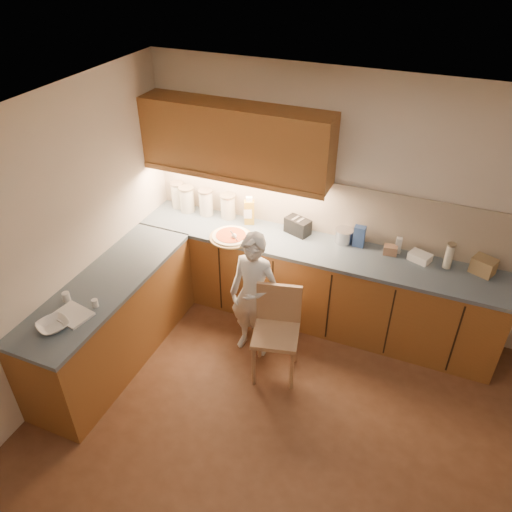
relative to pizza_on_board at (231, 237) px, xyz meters
name	(u,v)px	position (x,y,z in m)	size (l,w,h in m)	color
room	(300,294)	(1.21, -1.51, 0.74)	(4.54, 4.50, 2.62)	brown
l_counter	(247,294)	(0.28, -0.26, -0.48)	(3.77, 2.62, 0.92)	#975E2B
backsplash	(324,208)	(0.83, 0.48, 0.27)	(3.75, 0.02, 0.58)	#B7A78E
upper_cabinets	(236,140)	(-0.07, 0.32, 0.91)	(1.95, 0.36, 0.73)	#975E2B
pizza_on_board	(231,237)	(0.00, 0.00, 0.00)	(0.44, 0.44, 0.18)	tan
child	(254,296)	(0.46, -0.49, -0.27)	(0.49, 0.32, 1.34)	silver
wooden_chair	(277,325)	(0.76, -0.65, -0.40)	(0.50, 0.50, 0.92)	tan
mixing_bowl	(53,326)	(-0.74, -1.78, 0.01)	(0.24, 0.24, 0.06)	white
canister_a	(178,195)	(-0.83, 0.38, 0.13)	(0.15, 0.15, 0.30)	silver
canister_b	(187,199)	(-0.69, 0.33, 0.13)	(0.17, 0.17, 0.29)	silver
canister_c	(206,202)	(-0.46, 0.35, 0.13)	(0.16, 0.16, 0.30)	silver
canister_d	(228,206)	(-0.21, 0.38, 0.12)	(0.17, 0.17, 0.27)	silver
oil_jug	(249,211)	(0.05, 0.35, 0.13)	(0.13, 0.11, 0.32)	#B68F24
toaster	(298,226)	(0.60, 0.36, 0.06)	(0.29, 0.23, 0.17)	black
steel_pot	(344,236)	(1.08, 0.38, 0.05)	(0.19, 0.19, 0.14)	#BCBDC2
blue_box	(359,236)	(1.24, 0.36, 0.09)	(0.11, 0.08, 0.22)	#314F94
card_box_a	(390,250)	(1.56, 0.34, 0.03)	(0.13, 0.09, 0.09)	tan
white_bottle	(398,245)	(1.62, 0.39, 0.06)	(0.06, 0.06, 0.17)	white
flat_pack	(420,257)	(1.84, 0.33, 0.02)	(0.20, 0.14, 0.08)	white
tall_jar	(449,256)	(2.09, 0.32, 0.11)	(0.08, 0.08, 0.26)	white
card_box_b	(484,266)	(2.40, 0.35, 0.06)	(0.20, 0.16, 0.16)	#A08456
dough_cloth	(72,315)	(-0.71, -1.60, -0.01)	(0.30, 0.23, 0.02)	white
spice_jar_a	(66,297)	(-0.88, -1.45, 0.02)	(0.06, 0.06, 0.09)	silver
spice_jar_b	(95,303)	(-0.60, -1.42, 0.02)	(0.05, 0.05, 0.07)	silver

